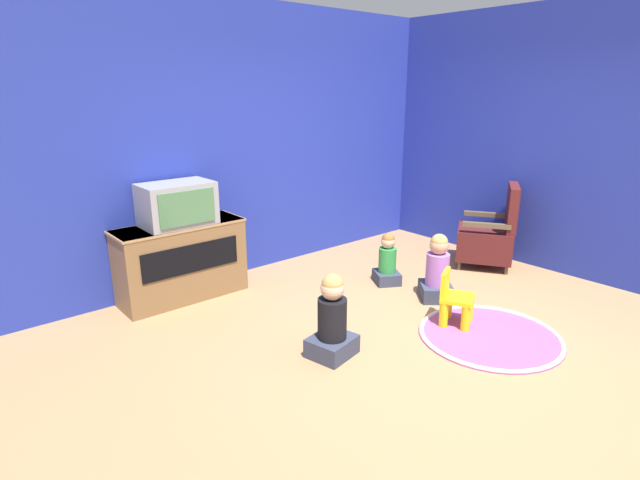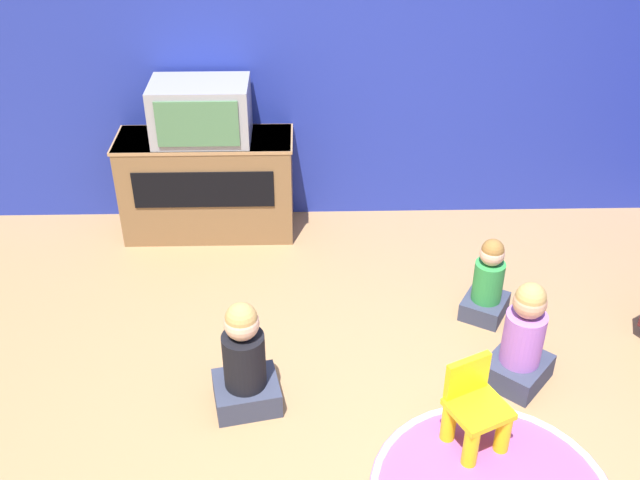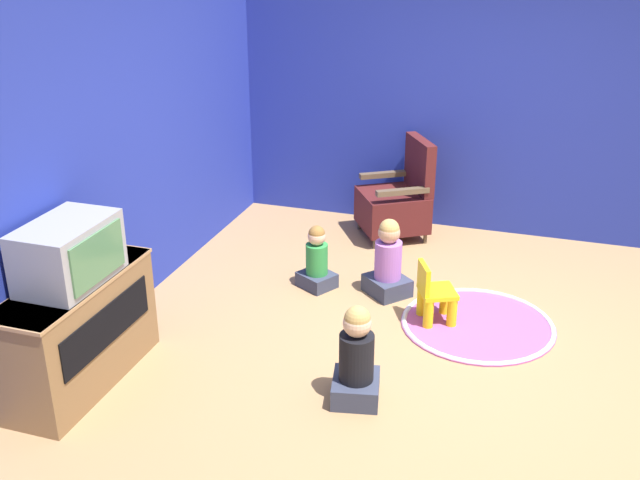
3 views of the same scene
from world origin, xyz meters
The scene contains 8 objects.
ground_plane centered at (0.00, 0.00, 0.00)m, with size 30.00×30.00×0.00m, color #9E754C.
wall_back centered at (-0.30, 2.53, 1.44)m, with size 5.41×0.12×2.88m.
tv_cabinet centered at (-1.25, 2.22, 0.39)m, with size 1.24×0.46×0.75m.
television centered at (-1.25, 2.21, 0.95)m, with size 0.66×0.43×0.40m.
yellow_kid_chair centered at (0.29, 0.12, 0.21)m, with size 0.36×0.36×0.49m.
child_watching_left centered at (0.57, 1.17, 0.24)m, with size 0.36×0.37×0.56m.
child_watching_center centered at (0.63, 0.57, 0.29)m, with size 0.45×0.45×0.67m.
child_watching_right centered at (-0.88, 0.43, 0.29)m, with size 0.40×0.36×0.68m.
Camera 2 is at (-0.55, -2.54, 2.97)m, focal length 42.00 mm.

